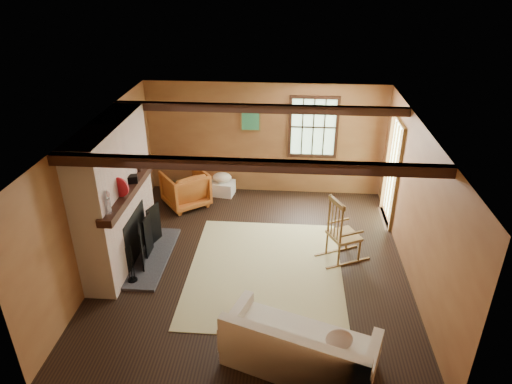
# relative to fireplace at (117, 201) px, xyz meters

# --- Properties ---
(ground) EXTENTS (5.50, 5.50, 0.00)m
(ground) POSITION_rel_fireplace_xyz_m (2.23, 0.00, -1.10)
(ground) COLOR black
(ground) RESTS_ON ground
(room_envelope) EXTENTS (5.02, 5.52, 2.44)m
(room_envelope) POSITION_rel_fireplace_xyz_m (2.45, 0.26, 0.53)
(room_envelope) COLOR #905A33
(room_envelope) RESTS_ON ground
(fireplace) EXTENTS (1.02, 2.30, 2.40)m
(fireplace) POSITION_rel_fireplace_xyz_m (0.00, 0.00, 0.00)
(fireplace) COLOR #A0513E
(fireplace) RESTS_ON ground
(rug) EXTENTS (2.50, 3.00, 0.01)m
(rug) POSITION_rel_fireplace_xyz_m (2.43, -0.20, -1.10)
(rug) COLOR tan
(rug) RESTS_ON ground
(rocking_chair) EXTENTS (0.95, 0.76, 1.17)m
(rocking_chair) POSITION_rel_fireplace_xyz_m (3.68, 0.25, -0.61)
(rocking_chair) COLOR #A68951
(rocking_chair) RESTS_ON ground
(sofa) EXTENTS (2.04, 1.40, 0.76)m
(sofa) POSITION_rel_fireplace_xyz_m (2.95, -2.16, -0.83)
(sofa) COLOR beige
(sofa) RESTS_ON ground
(firewood_pile) EXTENTS (0.70, 0.13, 0.25)m
(firewood_pile) POSITION_rel_fireplace_xyz_m (0.34, 2.57, -0.98)
(firewood_pile) COLOR brown
(firewood_pile) RESTS_ON ground
(laundry_basket) EXTENTS (0.55, 0.45, 0.30)m
(laundry_basket) POSITION_rel_fireplace_xyz_m (1.32, 2.48, -0.95)
(laundry_basket) COLOR white
(laundry_basket) RESTS_ON ground
(basket_pillow) EXTENTS (0.48, 0.43, 0.21)m
(basket_pillow) POSITION_rel_fireplace_xyz_m (1.32, 2.48, -0.70)
(basket_pillow) COLOR beige
(basket_pillow) RESTS_ON laundry_basket
(armchair) EXTENTS (1.15, 1.15, 0.76)m
(armchair) POSITION_rel_fireplace_xyz_m (0.64, 1.94, -0.72)
(armchair) COLOR #BF6026
(armchair) RESTS_ON ground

